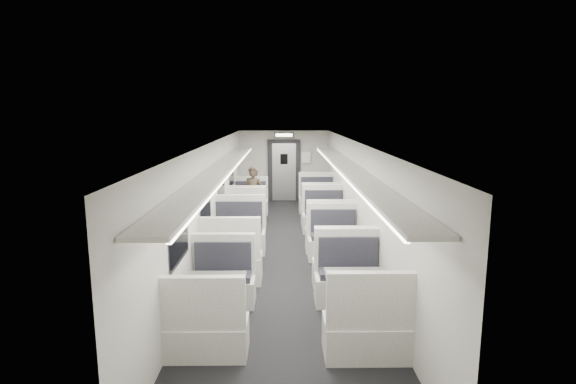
{
  "coord_description": "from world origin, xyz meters",
  "views": [
    {
      "loc": [
        -0.05,
        -9.24,
        3.0
      ],
      "look_at": [
        0.08,
        1.1,
        1.17
      ],
      "focal_mm": 28.0,
      "sensor_mm": 36.0,
      "label": 1
    }
  ],
  "objects_px": {
    "booth_right_b": "(327,224)",
    "passenger": "(253,196)",
    "vestibule_door": "(284,171)",
    "exit_sign": "(284,135)",
    "booth_left_c": "(235,245)",
    "booth_left_b": "(244,221)",
    "booth_right_c": "(338,252)",
    "booth_left_a": "(249,207)",
    "booth_left_d": "(216,301)",
    "booth_right_a": "(319,204)",
    "booth_right_d": "(357,299)"
  },
  "relations": [
    {
      "from": "booth_left_b",
      "to": "booth_right_b",
      "type": "xyz_separation_m",
      "value": [
        2.0,
        -0.42,
        0.03
      ]
    },
    {
      "from": "booth_left_a",
      "to": "booth_right_d",
      "type": "xyz_separation_m",
      "value": [
        2.0,
        -6.39,
        0.02
      ]
    },
    {
      "from": "booth_left_c",
      "to": "vestibule_door",
      "type": "bearing_deg",
      "value": 81.4
    },
    {
      "from": "booth_left_b",
      "to": "vestibule_door",
      "type": "bearing_deg",
      "value": 77.32
    },
    {
      "from": "booth_left_c",
      "to": "booth_right_b",
      "type": "bearing_deg",
      "value": 41.14
    },
    {
      "from": "booth_left_c",
      "to": "passenger",
      "type": "bearing_deg",
      "value": 87.25
    },
    {
      "from": "booth_left_d",
      "to": "booth_right_a",
      "type": "relative_size",
      "value": 0.92
    },
    {
      "from": "booth_left_a",
      "to": "vestibule_door",
      "type": "height_order",
      "value": "vestibule_door"
    },
    {
      "from": "booth_left_d",
      "to": "exit_sign",
      "type": "distance_m",
      "value": 8.96
    },
    {
      "from": "booth_left_a",
      "to": "booth_left_d",
      "type": "height_order",
      "value": "booth_left_a"
    },
    {
      "from": "passenger",
      "to": "booth_left_d",
      "type": "bearing_deg",
      "value": -70.04
    },
    {
      "from": "booth_left_a",
      "to": "booth_right_b",
      "type": "xyz_separation_m",
      "value": [
        2.0,
        -2.06,
        0.03
      ]
    },
    {
      "from": "booth_left_b",
      "to": "booth_left_c",
      "type": "relative_size",
      "value": 0.89
    },
    {
      "from": "booth_right_d",
      "to": "vestibule_door",
      "type": "relative_size",
      "value": 1.04
    },
    {
      "from": "booth_left_a",
      "to": "booth_left_b",
      "type": "xyz_separation_m",
      "value": [
        0.0,
        -1.64,
        -0.0
      ]
    },
    {
      "from": "booth_left_c",
      "to": "booth_right_b",
      "type": "height_order",
      "value": "booth_left_c"
    },
    {
      "from": "booth_left_a",
      "to": "booth_left_b",
      "type": "relative_size",
      "value": 1.0
    },
    {
      "from": "booth_right_c",
      "to": "booth_right_b",
      "type": "bearing_deg",
      "value": 90.0
    },
    {
      "from": "booth_right_a",
      "to": "passenger",
      "type": "height_order",
      "value": "passenger"
    },
    {
      "from": "booth_right_c",
      "to": "booth_left_b",
      "type": "bearing_deg",
      "value": 128.31
    },
    {
      "from": "vestibule_door",
      "to": "booth_left_d",
      "type": "bearing_deg",
      "value": -96.22
    },
    {
      "from": "booth_right_a",
      "to": "booth_left_b",
      "type": "bearing_deg",
      "value": -136.86
    },
    {
      "from": "booth_left_b",
      "to": "booth_right_d",
      "type": "relative_size",
      "value": 0.94
    },
    {
      "from": "booth_right_c",
      "to": "vestibule_door",
      "type": "xyz_separation_m",
      "value": [
        -1.0,
        6.98,
        0.66
      ]
    },
    {
      "from": "booth_right_c",
      "to": "exit_sign",
      "type": "distance_m",
      "value": 6.83
    },
    {
      "from": "booth_left_a",
      "to": "booth_left_c",
      "type": "bearing_deg",
      "value": -90.0
    },
    {
      "from": "booth_right_b",
      "to": "booth_right_c",
      "type": "bearing_deg",
      "value": -90.0
    },
    {
      "from": "booth_left_b",
      "to": "passenger",
      "type": "xyz_separation_m",
      "value": [
        0.16,
        1.16,
        0.43
      ]
    },
    {
      "from": "booth_left_c",
      "to": "passenger",
      "type": "distance_m",
      "value": 3.35
    },
    {
      "from": "booth_left_b",
      "to": "booth_right_c",
      "type": "relative_size",
      "value": 0.97
    },
    {
      "from": "booth_left_c",
      "to": "booth_right_a",
      "type": "height_order",
      "value": "booth_left_c"
    },
    {
      "from": "exit_sign",
      "to": "booth_left_d",
      "type": "bearing_deg",
      "value": -96.56
    },
    {
      "from": "booth_right_b",
      "to": "passenger",
      "type": "bearing_deg",
      "value": 139.43
    },
    {
      "from": "booth_left_b",
      "to": "booth_right_a",
      "type": "xyz_separation_m",
      "value": [
        2.0,
        1.87,
        0.03
      ]
    },
    {
      "from": "booth_left_b",
      "to": "passenger",
      "type": "relative_size",
      "value": 1.29
    },
    {
      "from": "booth_right_a",
      "to": "booth_left_d",
      "type": "bearing_deg",
      "value": -106.83
    },
    {
      "from": "booth_left_a",
      "to": "booth_right_b",
      "type": "distance_m",
      "value": 2.87
    },
    {
      "from": "booth_left_b",
      "to": "booth_right_b",
      "type": "relative_size",
      "value": 0.93
    },
    {
      "from": "vestibule_door",
      "to": "exit_sign",
      "type": "bearing_deg",
      "value": -90.0
    },
    {
      "from": "booth_left_a",
      "to": "booth_right_c",
      "type": "relative_size",
      "value": 0.97
    },
    {
      "from": "booth_left_b",
      "to": "booth_right_b",
      "type": "bearing_deg",
      "value": -11.84
    },
    {
      "from": "booth_left_b",
      "to": "booth_right_d",
      "type": "bearing_deg",
      "value": -67.13
    },
    {
      "from": "booth_left_a",
      "to": "booth_left_b",
      "type": "bearing_deg",
      "value": -90.0
    },
    {
      "from": "booth_right_a",
      "to": "exit_sign",
      "type": "xyz_separation_m",
      "value": [
        -1.0,
        2.08,
        1.88
      ]
    },
    {
      "from": "booth_left_a",
      "to": "exit_sign",
      "type": "distance_m",
      "value": 3.16
    },
    {
      "from": "booth_right_c",
      "to": "booth_left_d",
      "type": "bearing_deg",
      "value": -132.18
    },
    {
      "from": "booth_left_a",
      "to": "passenger",
      "type": "bearing_deg",
      "value": -71.89
    },
    {
      "from": "booth_right_b",
      "to": "exit_sign",
      "type": "xyz_separation_m",
      "value": [
        -1.0,
        4.38,
        1.89
      ]
    },
    {
      "from": "booth_right_d",
      "to": "booth_right_c",
      "type": "bearing_deg",
      "value": 90.0
    },
    {
      "from": "booth_left_b",
      "to": "vestibule_door",
      "type": "relative_size",
      "value": 0.98
    }
  ]
}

